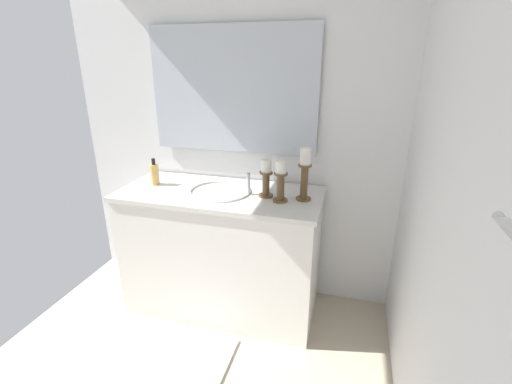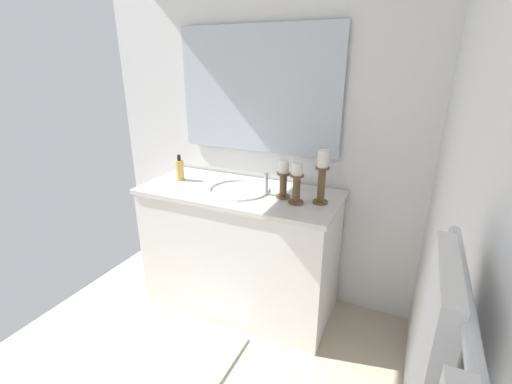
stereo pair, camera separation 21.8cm
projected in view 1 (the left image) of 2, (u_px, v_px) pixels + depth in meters
wall_back at (502, 255)px, 0.80m from camera, size 2.92×0.04×2.45m
wall_left at (233, 126)px, 2.41m from camera, size 0.04×2.31×2.45m
vanity_cabinet at (222, 251)px, 2.39m from camera, size 0.58×1.30×0.86m
sink_basin at (220, 197)px, 2.26m from camera, size 0.40×0.40×0.24m
mirror at (232, 91)px, 2.29m from camera, size 0.02×1.13×0.80m
candle_holder_tall at (305, 173)px, 2.06m from camera, size 0.09×0.09×0.32m
candle_holder_short at (281, 181)px, 2.05m from camera, size 0.09×0.09×0.25m
candle_holder_mid at (266, 177)px, 2.12m from camera, size 0.09×0.09×0.24m
soap_bottle at (155, 174)px, 2.35m from camera, size 0.06×0.06×0.18m
towel_near_vanity at (488, 366)px, 0.64m from camera, size 0.22×0.03×0.50m
bath_mat at (185, 371)px, 1.98m from camera, size 0.60×0.44×0.02m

